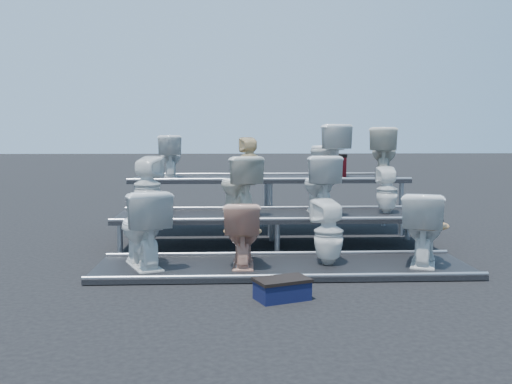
{
  "coord_description": "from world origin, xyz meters",
  "views": [
    {
      "loc": [
        -0.59,
        -7.6,
        1.52
      ],
      "look_at": [
        -0.24,
        0.1,
        0.75
      ],
      "focal_mm": 40.0,
      "sensor_mm": 36.0,
      "label": 1
    }
  ],
  "objects_px": {
    "toilet_2": "(328,232)",
    "toilet_8": "(170,157)",
    "toilet_9": "(249,157)",
    "toilet_5": "(238,185)",
    "toilet_7": "(387,190)",
    "step_stool": "(282,290)",
    "toilet_1": "(242,234)",
    "toilet_10": "(327,151)",
    "toilet_0": "(143,228)",
    "toilet_3": "(423,228)",
    "toilet_6": "(320,184)",
    "toilet_11": "(383,152)",
    "toilet_4": "(147,186)",
    "red_crate": "(333,167)"
  },
  "relations": [
    {
      "from": "toilet_2",
      "to": "toilet_9",
      "type": "height_order",
      "value": "toilet_9"
    },
    {
      "from": "toilet_1",
      "to": "toilet_10",
      "type": "bearing_deg",
      "value": -116.05
    },
    {
      "from": "toilet_6",
      "to": "toilet_8",
      "type": "height_order",
      "value": "toilet_8"
    },
    {
      "from": "toilet_7",
      "to": "toilet_8",
      "type": "xyz_separation_m",
      "value": [
        -3.06,
        1.3,
        0.41
      ]
    },
    {
      "from": "toilet_0",
      "to": "toilet_9",
      "type": "relative_size",
      "value": 1.37
    },
    {
      "from": "toilet_11",
      "to": "toilet_2",
      "type": "bearing_deg",
      "value": 79.1
    },
    {
      "from": "toilet_2",
      "to": "toilet_7",
      "type": "xyz_separation_m",
      "value": [
        1.02,
        1.3,
        0.35
      ]
    },
    {
      "from": "step_stool",
      "to": "toilet_1",
      "type": "bearing_deg",
      "value": 84.99
    },
    {
      "from": "toilet_4",
      "to": "toilet_6",
      "type": "xyz_separation_m",
      "value": [
        2.31,
        0.0,
        0.01
      ]
    },
    {
      "from": "toilet_2",
      "to": "toilet_4",
      "type": "distance_m",
      "value": 2.6
    },
    {
      "from": "toilet_7",
      "to": "toilet_8",
      "type": "relative_size",
      "value": 0.96
    },
    {
      "from": "toilet_9",
      "to": "toilet_5",
      "type": "bearing_deg",
      "value": 67.75
    },
    {
      "from": "toilet_0",
      "to": "toilet_3",
      "type": "distance_m",
      "value": 3.17
    },
    {
      "from": "toilet_3",
      "to": "toilet_5",
      "type": "distance_m",
      "value": 2.49
    },
    {
      "from": "toilet_2",
      "to": "toilet_7",
      "type": "distance_m",
      "value": 1.69
    },
    {
      "from": "toilet_0",
      "to": "toilet_3",
      "type": "bearing_deg",
      "value": 156.85
    },
    {
      "from": "toilet_3",
      "to": "step_stool",
      "type": "height_order",
      "value": "toilet_3"
    },
    {
      "from": "toilet_8",
      "to": "toilet_2",
      "type": "bearing_deg",
      "value": 122.38
    },
    {
      "from": "toilet_8",
      "to": "step_stool",
      "type": "relative_size",
      "value": 1.38
    },
    {
      "from": "toilet_6",
      "to": "toilet_9",
      "type": "distance_m",
      "value": 1.62
    },
    {
      "from": "step_stool",
      "to": "toilet_6",
      "type": "bearing_deg",
      "value": 52.0
    },
    {
      "from": "toilet_5",
      "to": "toilet_7",
      "type": "height_order",
      "value": "toilet_5"
    },
    {
      "from": "toilet_6",
      "to": "toilet_11",
      "type": "xyz_separation_m",
      "value": [
        1.21,
        1.3,
        0.39
      ]
    },
    {
      "from": "toilet_0",
      "to": "toilet_11",
      "type": "relative_size",
      "value": 1.1
    },
    {
      "from": "toilet_0",
      "to": "toilet_10",
      "type": "xyz_separation_m",
      "value": [
        2.49,
        2.6,
        0.78
      ]
    },
    {
      "from": "toilet_0",
      "to": "toilet_11",
      "type": "bearing_deg",
      "value": -165.67
    },
    {
      "from": "toilet_4",
      "to": "toilet_2",
      "type": "bearing_deg",
      "value": 169.56
    },
    {
      "from": "toilet_3",
      "to": "red_crate",
      "type": "height_order",
      "value": "red_crate"
    },
    {
      "from": "toilet_6",
      "to": "toilet_9",
      "type": "relative_size",
      "value": 1.26
    },
    {
      "from": "toilet_2",
      "to": "toilet_8",
      "type": "relative_size",
      "value": 1.13
    },
    {
      "from": "toilet_6",
      "to": "toilet_11",
      "type": "distance_m",
      "value": 1.82
    },
    {
      "from": "toilet_10",
      "to": "toilet_6",
      "type": "bearing_deg",
      "value": 58.58
    },
    {
      "from": "toilet_0",
      "to": "toilet_1",
      "type": "height_order",
      "value": "toilet_0"
    },
    {
      "from": "toilet_9",
      "to": "step_stool",
      "type": "relative_size",
      "value": 1.33
    },
    {
      "from": "toilet_2",
      "to": "toilet_9",
      "type": "bearing_deg",
      "value": -92.69
    },
    {
      "from": "toilet_7",
      "to": "toilet_11",
      "type": "distance_m",
      "value": 1.41
    },
    {
      "from": "toilet_11",
      "to": "red_crate",
      "type": "bearing_deg",
      "value": 4.14
    },
    {
      "from": "toilet_7",
      "to": "toilet_6",
      "type": "bearing_deg",
      "value": 2.71
    },
    {
      "from": "toilet_7",
      "to": "toilet_10",
      "type": "distance_m",
      "value": 1.52
    },
    {
      "from": "toilet_9",
      "to": "toilet_10",
      "type": "relative_size",
      "value": 0.76
    },
    {
      "from": "toilet_5",
      "to": "step_stool",
      "type": "distance_m",
      "value": 2.6
    },
    {
      "from": "toilet_4",
      "to": "toilet_5",
      "type": "height_order",
      "value": "toilet_5"
    },
    {
      "from": "toilet_1",
      "to": "toilet_9",
      "type": "relative_size",
      "value": 1.15
    },
    {
      "from": "toilet_9",
      "to": "step_stool",
      "type": "xyz_separation_m",
      "value": [
        0.18,
        -3.76,
        -1.09
      ]
    },
    {
      "from": "toilet_2",
      "to": "toilet_8",
      "type": "distance_m",
      "value": 3.39
    },
    {
      "from": "toilet_1",
      "to": "toilet_9",
      "type": "height_order",
      "value": "toilet_9"
    },
    {
      "from": "toilet_6",
      "to": "toilet_11",
      "type": "height_order",
      "value": "toilet_11"
    },
    {
      "from": "toilet_11",
      "to": "toilet_3",
      "type": "bearing_deg",
      "value": 100.87
    },
    {
      "from": "toilet_1",
      "to": "toilet_6",
      "type": "bearing_deg",
      "value": -127.48
    },
    {
      "from": "toilet_9",
      "to": "toilet_10",
      "type": "bearing_deg",
      "value": 166.16
    }
  ]
}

